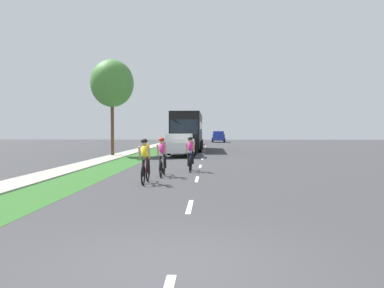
{
  "coord_description": "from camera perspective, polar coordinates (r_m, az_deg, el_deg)",
  "views": [
    {
      "loc": [
        0.48,
        -5.41,
        1.85
      ],
      "look_at": [
        -0.6,
        19.44,
        1.04
      ],
      "focal_mm": 37.92,
      "sensor_mm": 36.0,
      "label": 1
    }
  ],
  "objects": [
    {
      "name": "bus_black",
      "position": [
        38.6,
        -0.58,
        2.06
      ],
      "size": [
        2.78,
        11.6,
        3.48
      ],
      "color": "black",
      "rests_on": "ground_plane"
    },
    {
      "name": "cyclist_lead",
      "position": [
        14.33,
        -6.59,
        -2.3
      ],
      "size": [
        0.42,
        1.72,
        1.58
      ],
      "color": "black",
      "rests_on": "ground_plane"
    },
    {
      "name": "pickup_white",
      "position": [
        29.26,
        -1.69,
        -0.14
      ],
      "size": [
        2.22,
        5.1,
        1.64
      ],
      "color": "silver",
      "rests_on": "ground_plane"
    },
    {
      "name": "sedan_red",
      "position": [
        56.19,
        0.35,
        0.76
      ],
      "size": [
        1.98,
        4.3,
        1.52
      ],
      "color": "red",
      "rests_on": "ground_plane"
    },
    {
      "name": "cyclist_trailing",
      "position": [
        16.5,
        -4.19,
        -1.74
      ],
      "size": [
        0.42,
        1.72,
        1.58
      ],
      "color": "black",
      "rests_on": "ground_plane"
    },
    {
      "name": "lane_markings_center",
      "position": [
        29.47,
        1.55,
        -1.73
      ],
      "size": [
        0.12,
        52.2,
        0.01
      ],
      "color": "white",
      "rests_on": "ground_plane"
    },
    {
      "name": "street_tree_near",
      "position": [
        30.77,
        -11.17,
        8.34
      ],
      "size": [
        3.17,
        3.17,
        7.11
      ],
      "color": "brown",
      "rests_on": "ground_plane"
    },
    {
      "name": "cyclist_distant",
      "position": [
        18.49,
        -0.21,
        -1.35
      ],
      "size": [
        0.42,
        1.72,
        1.58
      ],
      "color": "black",
      "rests_on": "ground_plane"
    },
    {
      "name": "sidewalk_concrete",
      "position": [
        26.36,
        -12.38,
        -2.19
      ],
      "size": [
        1.47,
        70.0,
        0.1
      ],
      "primitive_type": "cube",
      "color": "#9E998E",
      "rests_on": "ground_plane"
    },
    {
      "name": "suv_blue",
      "position": [
        65.98,
        3.74,
        1.08
      ],
      "size": [
        2.15,
        4.7,
        1.79
      ],
      "color": "#23389E",
      "rests_on": "ground_plane"
    },
    {
      "name": "grass_verge",
      "position": [
        25.96,
        -8.65,
        -2.23
      ],
      "size": [
        2.02,
        70.0,
        0.01
      ],
      "primitive_type": "cube",
      "color": "#2D6026",
      "rests_on": "ground_plane"
    },
    {
      "name": "ground_plane",
      "position": [
        25.48,
        1.4,
        -2.3
      ],
      "size": [
        120.0,
        120.0,
        0.0
      ],
      "primitive_type": "plane",
      "color": "#38383A"
    }
  ]
}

